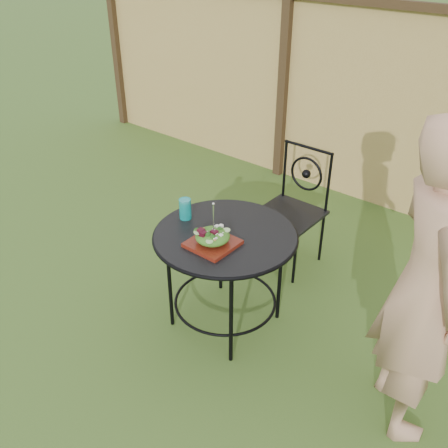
{
  "coord_description": "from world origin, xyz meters",
  "views": [
    {
      "loc": [
        1.46,
        -2.13,
        2.4
      ],
      "look_at": [
        -0.27,
        -0.03,
        0.75
      ],
      "focal_mm": 40.0,
      "sensor_mm": 36.0,
      "label": 1
    }
  ],
  "objects_px": {
    "patio_chair": "(294,206)",
    "patio_table": "(225,252)",
    "salad_plate": "(213,244)",
    "diner": "(426,287)"
  },
  "relations": [
    {
      "from": "patio_chair",
      "to": "diner",
      "type": "bearing_deg",
      "value": -33.99
    },
    {
      "from": "salad_plate",
      "to": "patio_chair",
      "type": "bearing_deg",
      "value": 95.11
    },
    {
      "from": "patio_table",
      "to": "salad_plate",
      "type": "relative_size",
      "value": 3.42
    },
    {
      "from": "patio_chair",
      "to": "patio_table",
      "type": "bearing_deg",
      "value": -85.62
    },
    {
      "from": "patio_chair",
      "to": "salad_plate",
      "type": "relative_size",
      "value": 3.52
    },
    {
      "from": "diner",
      "to": "salad_plate",
      "type": "bearing_deg",
      "value": 59.32
    },
    {
      "from": "patio_table",
      "to": "salad_plate",
      "type": "bearing_deg",
      "value": -80.47
    },
    {
      "from": "patio_table",
      "to": "patio_chair",
      "type": "xyz_separation_m",
      "value": [
        -0.07,
        0.92,
        -0.08
      ]
    },
    {
      "from": "diner",
      "to": "salad_plate",
      "type": "height_order",
      "value": "diner"
    },
    {
      "from": "patio_table",
      "to": "diner",
      "type": "relative_size",
      "value": 0.52
    }
  ]
}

